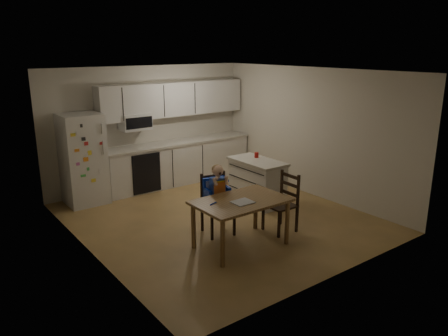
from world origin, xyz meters
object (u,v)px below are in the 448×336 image
object	(u,v)px
chair_booster	(217,192)
chair_side	(285,198)
refrigerator	(83,159)
red_cup	(256,155)
dining_table	(241,206)
kitchen_island	(257,181)

from	to	relation	value
chair_booster	chair_side	xyz separation A→B (m)	(0.94, -0.57, -0.14)
refrigerator	red_cup	bearing A→B (deg)	-33.53
red_cup	dining_table	size ratio (longest dim) A/B	0.07
red_cup	refrigerator	bearing A→B (deg)	146.47
refrigerator	dining_table	distance (m)	3.44
chair_booster	chair_side	bearing A→B (deg)	-20.35
kitchen_island	chair_side	xyz separation A→B (m)	(-0.47, -1.22, 0.12)
red_cup	chair_side	world-z (taller)	chair_side
kitchen_island	dining_table	size ratio (longest dim) A/B	0.84
kitchen_island	chair_booster	distance (m)	1.57
kitchen_island	dining_table	distance (m)	1.91
kitchen_island	dining_table	world-z (taller)	kitchen_island
kitchen_island	chair_booster	size ratio (longest dim) A/B	1.00
kitchen_island	dining_table	xyz separation A→B (m)	(-1.42, -1.27, 0.21)
dining_table	chair_side	world-z (taller)	chair_side
dining_table	chair_booster	size ratio (longest dim) A/B	1.20
refrigerator	chair_booster	distance (m)	2.87
chair_booster	kitchen_island	bearing A→B (deg)	35.78
kitchen_island	chair_booster	xyz separation A→B (m)	(-1.41, -0.65, 0.26)
chair_side	refrigerator	bearing A→B (deg)	-144.64
red_cup	chair_side	xyz separation A→B (m)	(-0.59, -1.38, -0.35)
refrigerator	dining_table	world-z (taller)	refrigerator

